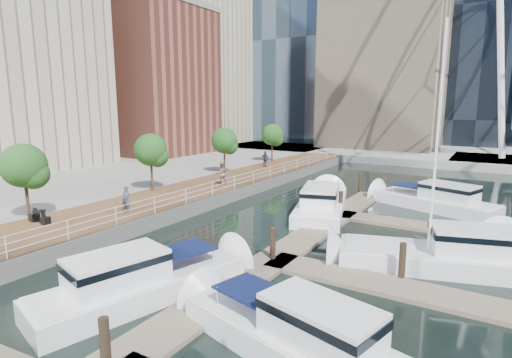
{
  "coord_description": "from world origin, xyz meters",
  "views": [
    {
      "loc": [
        12.1,
        -8.66,
        7.71
      ],
      "look_at": [
        -1.24,
        13.39,
        3.0
      ],
      "focal_mm": 28.0,
      "sensor_mm": 36.0,
      "label": 1
    }
  ],
  "objects": [
    {
      "name": "ground",
      "position": [
        0.0,
        0.0,
        0.0
      ],
      "size": [
        520.0,
        520.0,
        0.0
      ],
      "primitive_type": "plane",
      "color": "black",
      "rests_on": "ground"
    },
    {
      "name": "boardwalk",
      "position": [
        -9.0,
        15.0,
        0.5
      ],
      "size": [
        6.0,
        60.0,
        1.0
      ],
      "primitive_type": "cube",
      "color": "brown",
      "rests_on": "ground"
    },
    {
      "name": "seawall",
      "position": [
        -6.0,
        15.0,
        0.5
      ],
      "size": [
        0.25,
        60.0,
        1.0
      ],
      "primitive_type": "cube",
      "color": "#595954",
      "rests_on": "ground"
    },
    {
      "name": "land_inland",
      "position": [
        -36.0,
        15.0,
        0.5
      ],
      "size": [
        48.0,
        90.0,
        1.0
      ],
      "primitive_type": "cube",
      "color": "gray",
      "rests_on": "ground"
    },
    {
      "name": "land_far",
      "position": [
        0.0,
        102.0,
        0.5
      ],
      "size": [
        200.0,
        114.0,
        1.0
      ],
      "primitive_type": "cube",
      "color": "gray",
      "rests_on": "ground"
    },
    {
      "name": "pier",
      "position": [
        14.0,
        52.0,
        0.5
      ],
      "size": [
        14.0,
        12.0,
        1.0
      ],
      "primitive_type": "cube",
      "color": "gray",
      "rests_on": "ground"
    },
    {
      "name": "railing",
      "position": [
        -6.1,
        15.0,
        1.52
      ],
      "size": [
        0.1,
        60.0,
        1.05
      ],
      "primitive_type": null,
      "color": "white",
      "rests_on": "boardwalk"
    },
    {
      "name": "floating_docks",
      "position": [
        7.97,
        9.98,
        0.49
      ],
      "size": [
        16.0,
        34.0,
        2.6
      ],
      "color": "#6D6051",
      "rests_on": "ground"
    },
    {
      "name": "midrise_condos",
      "position": [
        -33.57,
        26.82,
        13.42
      ],
      "size": [
        19.0,
        67.0,
        28.0
      ],
      "color": "#BCAD8E",
      "rests_on": "ground"
    },
    {
      "name": "street_trees",
      "position": [
        -11.4,
        14.0,
        4.29
      ],
      "size": [
        2.6,
        42.6,
        4.6
      ],
      "color": "#3F2B1C",
      "rests_on": "ground"
    },
    {
      "name": "yacht_foreground",
      "position": [
        7.26,
        1.63,
        0.0
      ],
      "size": [
        9.38,
        4.63,
        2.15
      ],
      "primitive_type": null,
      "rotation": [
        0.0,
        0.0,
        1.32
      ],
      "color": "silver",
      "rests_on": "ground"
    },
    {
      "name": "pedestrian_near",
      "position": [
        -7.71,
        8.17,
        1.87
      ],
      "size": [
        0.7,
        0.53,
        1.74
      ],
      "primitive_type": "imported",
      "rotation": [
        0.0,
        0.0,
        0.19
      ],
      "color": "#454B5C",
      "rests_on": "boardwalk"
    },
    {
      "name": "pedestrian_mid",
      "position": [
        -8.09,
        18.89,
        1.98
      ],
      "size": [
        1.12,
        1.2,
        1.96
      ],
      "primitive_type": "imported",
      "rotation": [
        0.0,
        0.0,
        -2.1
      ],
      "color": "#87685D",
      "rests_on": "boardwalk"
    },
    {
      "name": "pedestrian_far",
      "position": [
        -9.92,
        29.74,
        1.91
      ],
      "size": [
        1.11,
        0.57,
        1.82
      ],
      "primitive_type": "imported",
      "rotation": [
        0.0,
        0.0,
        3.02
      ],
      "color": "#2C2F38",
      "rests_on": "boardwalk"
    },
    {
      "name": "moored_yachts",
      "position": [
        9.16,
        10.85,
        0.0
      ],
      "size": [
        20.69,
        37.2,
        11.5
      ],
      "color": "silver",
      "rests_on": "ground"
    }
  ]
}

